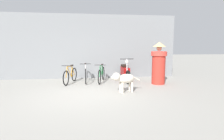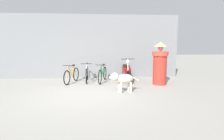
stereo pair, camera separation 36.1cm
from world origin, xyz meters
name	(u,v)px [view 2 (the right image)]	position (x,y,z in m)	size (l,w,h in m)	color
ground_plane	(83,95)	(0.00, 0.00, 0.00)	(60.00, 60.00, 0.00)	gray
shop_wall_back	(89,47)	(0.00, 3.27, 1.56)	(8.97, 0.20, 3.12)	slate
bicycle_0	(72,75)	(-0.67, 2.02, 0.33)	(0.53, 1.51, 0.79)	black
bicycle_1	(87,74)	(-0.03, 2.23, 0.35)	(0.46, 1.66, 0.85)	black
bicycle_2	(103,74)	(0.67, 2.12, 0.34)	(0.51, 1.63, 0.80)	black
motorcycle	(126,72)	(1.75, 2.21, 0.41)	(0.58, 1.93, 1.04)	black
stray_dog	(123,79)	(1.31, 0.21, 0.47)	(1.08, 0.51, 0.69)	beige
person_in_robes	(160,63)	(3.00, 1.40, 0.88)	(0.74, 0.74, 1.74)	#B72D23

